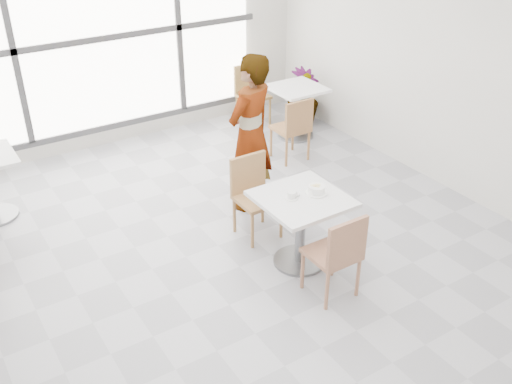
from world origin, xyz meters
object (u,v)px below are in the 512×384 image
coffee_cup (292,195)px  chair_far (253,191)px  plant_right (303,97)px  bg_chair_right_far (250,90)px  bg_chair_right_near (294,126)px  main_table (301,218)px  person (250,134)px  oatmeal_bowl (317,189)px  chair_near (338,252)px  bg_table_right (296,105)px

coffee_cup → chair_far: bearing=89.2°
coffee_cup → plant_right: (2.24, 2.82, -0.36)m
coffee_cup → bg_chair_right_far: 3.68m
bg_chair_right_near → plant_right: (0.87, 0.97, -0.08)m
main_table → plant_right: bearing=53.0°
person → bg_chair_right_far: (1.33, 2.12, -0.40)m
oatmeal_bowl → bg_chair_right_far: 3.63m
oatmeal_bowl → person: size_ratio=0.12×
chair_near → oatmeal_bowl: size_ratio=4.14×
chair_near → plant_right: size_ratio=1.04×
bg_table_right → bg_chair_right_far: bearing=106.6°
chair_far → plant_right: (2.24, 2.13, -0.08)m
bg_chair_right_near → plant_right: bearing=-132.0°
bg_table_right → bg_chair_right_far: size_ratio=0.86×
coffee_cup → plant_right: bearing=51.5°
main_table → bg_chair_right_near: size_ratio=0.92×
oatmeal_bowl → bg_table_right: 3.00m
oatmeal_bowl → bg_chair_right_near: bearing=59.5°
main_table → plant_right: plant_right is taller
oatmeal_bowl → person: bearing=88.6°
plant_right → bg_chair_right_far: bearing=143.1°
oatmeal_bowl → bg_chair_right_near: bg_chair_right_near is taller
bg_chair_right_far → chair_near: bearing=-111.6°
chair_near → bg_chair_right_far: (1.56, 3.94, 0.00)m
coffee_cup → person: (0.28, 1.18, 0.12)m
coffee_cup → bg_chair_right_far: (1.61, 3.30, -0.28)m
coffee_cup → person: 1.21m
coffee_cup → bg_chair_right_near: bg_chair_right_near is taller
main_table → person: 1.28m
coffee_cup → person: size_ratio=0.09×
bg_chair_right_far → coffee_cup: bearing=-116.0°
chair_near → bg_chair_right_far: size_ratio=1.00×
chair_near → person: size_ratio=0.48×
person → chair_near: bearing=61.8°
chair_near → oatmeal_bowl: bearing=-108.6°
chair_far → bg_chair_right_far: (1.60, 2.61, 0.00)m
bg_table_right → plant_right: plant_right is taller
chair_far → oatmeal_bowl: bearing=-71.9°
main_table → person: (0.19, 1.21, 0.38)m
main_table → coffee_cup: coffee_cup is taller
person → bg_chair_right_near: size_ratio=2.06×
coffee_cup → bg_table_right: 3.10m
oatmeal_bowl → plant_right: (1.99, 2.87, -0.37)m
person → bg_chair_right_near: person is taller
chair_near → bg_table_right: bearing=-120.2°
coffee_cup → bg_table_right: size_ratio=0.21×
person → main_table: bearing=60.1°
chair_far → bg_table_right: 2.57m
main_table → coffee_cup: size_ratio=5.03×
chair_far → coffee_cup: (-0.01, -0.69, 0.28)m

